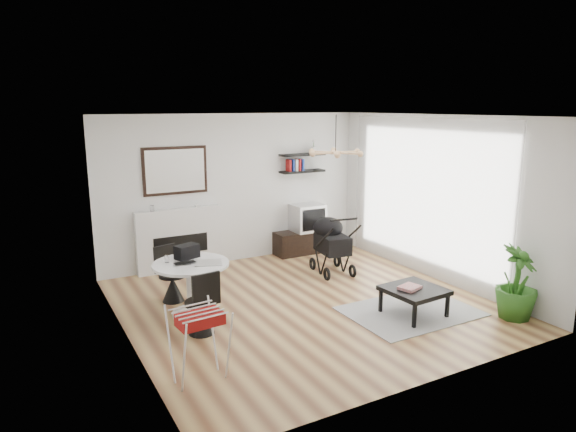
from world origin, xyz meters
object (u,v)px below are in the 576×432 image
dining_table (192,281)px  fireplace (179,232)px  potted_plant (517,283)px  drying_rack (199,344)px  tv_console (304,242)px  stroller (331,247)px  coffee_table (414,291)px  crt_tv (307,217)px

dining_table → fireplace: bearing=77.2°
potted_plant → dining_table: bearing=150.0°
potted_plant → drying_rack: bearing=173.3°
drying_rack → potted_plant: bearing=-11.3°
tv_console → potted_plant: size_ratio=1.18×
dining_table → stroller: stroller is taller
fireplace → tv_console: 2.49m
fireplace → tv_console: fireplace is taller
drying_rack → coffee_table: 3.17m
dining_table → potted_plant: potted_plant is taller
crt_tv → coffee_table: crt_tv is taller
stroller → fireplace: bearing=157.1°
tv_console → crt_tv: crt_tv is taller
drying_rack → potted_plant: (4.30, -0.50, 0.09)m
drying_rack → potted_plant: size_ratio=0.79×
crt_tv → tv_console: bearing=176.7°
fireplace → dining_table: fireplace is taller
stroller → potted_plant: (1.10, -2.86, 0.05)m
fireplace → potted_plant: bearing=-51.7°
potted_plant → tv_console: bearing=102.4°
fireplace → stroller: 2.65m
fireplace → tv_console: bearing=-3.3°
tv_console → stroller: 1.27m
coffee_table → tv_console: bearing=86.0°
coffee_table → potted_plant: bearing=-32.9°
fireplace → drying_rack: size_ratio=2.72×
fireplace → tv_console: (2.45, -0.14, -0.46)m
crt_tv → fireplace: bearing=176.7°
dining_table → potted_plant: size_ratio=1.03×
tv_console → drying_rack: 4.94m
dining_table → stroller: (2.72, 0.66, -0.04)m
fireplace → coffee_table: size_ratio=2.75×
drying_rack → stroller: size_ratio=0.75×
coffee_table → drying_rack: bearing=-175.8°
stroller → coffee_table: (-0.04, -2.12, -0.11)m
crt_tv → drying_rack: size_ratio=0.75×
drying_rack → crt_tv: bearing=41.5°
crt_tv → stroller: size_ratio=0.56×
stroller → potted_plant: 3.06m
tv_console → dining_table: (-2.91, -1.90, 0.28)m
stroller → coffee_table: bearing=-82.7°
stroller → coffee_table: 2.13m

